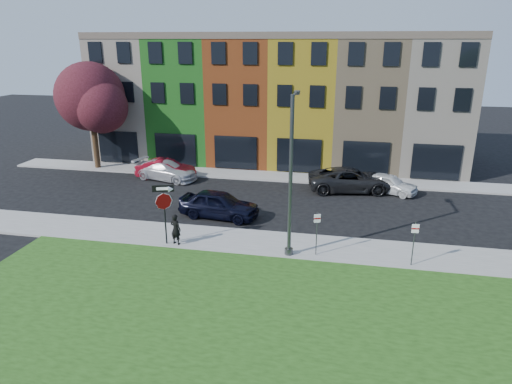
% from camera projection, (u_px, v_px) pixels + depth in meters
% --- Properties ---
extents(ground, '(120.00, 120.00, 0.00)m').
position_uv_depth(ground, '(259.00, 273.00, 20.46)').
color(ground, black).
rests_on(ground, ground).
extents(sidewalk_near, '(40.00, 3.00, 0.12)m').
position_uv_depth(sidewalk_near, '(309.00, 247.00, 22.85)').
color(sidewalk_near, gray).
rests_on(sidewalk_near, ground).
extents(sidewalk_far, '(40.00, 2.40, 0.12)m').
position_uv_depth(sidewalk_far, '(258.00, 175.00, 34.95)').
color(sidewalk_far, gray).
rests_on(sidewalk_far, ground).
extents(rowhouse_block, '(30.00, 10.12, 10.00)m').
position_uv_depth(rowhouse_block, '(277.00, 101.00, 39.04)').
color(rowhouse_block, beige).
rests_on(rowhouse_block, ground).
extents(stop_sign, '(1.02, 0.35, 3.11)m').
position_uv_depth(stop_sign, '(164.00, 202.00, 22.42)').
color(stop_sign, black).
rests_on(stop_sign, sidewalk_near).
extents(man, '(0.78, 0.69, 1.60)m').
position_uv_depth(man, '(176.00, 229.00, 22.84)').
color(man, black).
rests_on(man, sidewalk_near).
extents(sedan_near, '(3.09, 5.18, 1.60)m').
position_uv_depth(sedan_near, '(219.00, 204.00, 26.65)').
color(sedan_near, black).
rests_on(sedan_near, ground).
extents(parked_car_red, '(1.68, 4.42, 1.44)m').
position_uv_depth(parked_car_red, '(166.00, 169.00, 34.19)').
color(parked_car_red, maroon).
rests_on(parked_car_red, ground).
extents(parked_car_silver, '(4.24, 5.84, 1.43)m').
position_uv_depth(parked_car_silver, '(166.00, 170.00, 33.94)').
color(parked_car_silver, '#B9B9BF').
rests_on(parked_car_silver, ground).
extents(parked_car_dark, '(4.61, 6.66, 1.60)m').
position_uv_depth(parked_car_dark, '(351.00, 180.00, 31.34)').
color(parked_car_dark, black).
rests_on(parked_car_dark, ground).
extents(parked_car_white, '(4.45, 5.02, 1.31)m').
position_uv_depth(parked_car_white, '(389.00, 183.00, 31.00)').
color(parked_car_white, white).
rests_on(parked_car_white, ground).
extents(street_lamp, '(0.40, 2.58, 7.59)m').
position_uv_depth(street_lamp, '(291.00, 177.00, 20.97)').
color(street_lamp, '#414345').
rests_on(street_lamp, sidewalk_near).
extents(parking_sign_a, '(0.30, 0.15, 2.18)m').
position_uv_depth(parking_sign_a, '(317.00, 228.00, 21.50)').
color(parking_sign_a, '#414345').
rests_on(parking_sign_a, sidewalk_near).
extents(parking_sign_b, '(0.32, 0.10, 2.12)m').
position_uv_depth(parking_sign_b, '(414.00, 239.00, 20.49)').
color(parking_sign_b, '#414345').
rests_on(parking_sign_b, sidewalk_near).
extents(tree_purple, '(6.34, 5.55, 8.29)m').
position_uv_depth(tree_purple, '(92.00, 98.00, 35.28)').
color(tree_purple, '#311E10').
rests_on(tree_purple, sidewalk_far).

